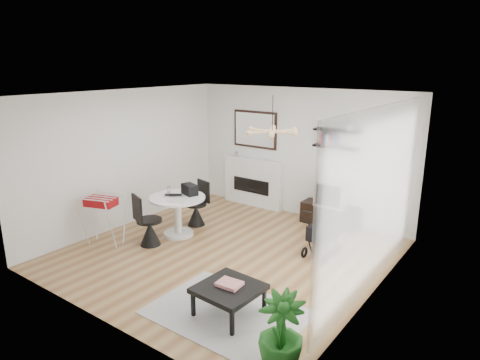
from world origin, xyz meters
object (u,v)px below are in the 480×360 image
Objects in this scene: stroller at (324,234)px; coffee_table at (229,290)px; crt_tv at (333,193)px; tv_console at (330,215)px; dining_table at (178,210)px; drying_rack at (104,219)px; fireplace at (253,176)px; potted_plant at (281,332)px.

stroller reaches higher than coffee_table.
crt_tv reaches higher than stroller.
tv_console reaches higher than coffee_table.
dining_table is at bearing -160.06° from stroller.
drying_rack reaches higher than coffee_table.
drying_rack is (-0.93, -3.38, -0.20)m from fireplace.
tv_console is at bearing 29.74° from drying_rack.
tv_console is at bearing 111.62° from stroller.
coffee_table is (-0.19, -2.41, -0.01)m from stroller.
fireplace reaches higher than stroller.
potted_plant is (0.87, -2.89, 0.07)m from stroller.
fireplace reaches higher than crt_tv.
potted_plant is (3.33, -4.35, -0.24)m from fireplace.
crt_tv reaches higher than tv_console.
crt_tv is at bearing 107.35° from potted_plant.
tv_console is at bearing 94.40° from coffee_table.
drying_rack is (-0.79, -1.06, -0.02)m from dining_table.
stroller is (0.44, -1.32, -0.32)m from crt_tv.
potted_plant is at bearing -52.54° from fireplace.
potted_plant is (1.35, -4.21, 0.22)m from tv_console.
fireplace is 3.51m from drying_rack.
crt_tv is (0.04, -0.00, 0.48)m from tv_console.
coffee_table is at bearing -86.17° from crt_tv.
fireplace reaches higher than tv_console.
tv_console is at bearing 45.78° from dining_table.
tv_console is 1.32× the size of stroller.
dining_table is 2.74m from stroller.
fireplace is 1.86× the size of tv_console.
stroller is 2.41m from coffee_table.
coffee_table is 1.17m from potted_plant.
crt_tv is 0.75× the size of coffee_table.
potted_plant is at bearing -72.21° from tv_console.
crt_tv reaches higher than coffee_table.
tv_console is 1.44× the size of coffee_table.
fireplace is at bearing 120.42° from coffee_table.
drying_rack reaches higher than tv_console.
fireplace is 2.36× the size of drying_rack.
crt_tv is (2.02, -0.14, 0.01)m from fireplace.
tv_console is 1.41m from stroller.
crt_tv is 0.66× the size of drying_rack.
dining_table is (-2.15, -2.17, -0.19)m from crt_tv.
crt_tv is at bearing -5.06° from tv_console.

